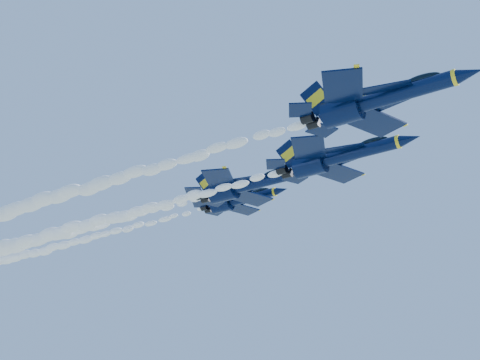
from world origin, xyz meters
The scene contains 8 objects.
jet_lead centered at (20.92, -15.23, 151.22)m, with size 18.47×15.15×6.86m.
smoke_trail_jet_lead centered at (-14.99, -15.23, 150.72)m, with size 56.02×2.50×2.25m, color white.
jet_second centered at (11.32, -3.33, 152.37)m, with size 18.24×14.97×6.78m.
smoke_trail_jet_second centered at (-24.49, -3.33, 151.87)m, with size 56.02×2.47×2.22m, color white.
jet_third centered at (-4.69, 1.49, 154.16)m, with size 18.16×14.90×6.75m.
smoke_trail_jet_third centered at (-40.46, 1.49, 153.66)m, with size 56.02×2.46×2.21m, color white.
jet_fourth centered at (-11.13, 9.88, 156.33)m, with size 15.20×12.47×5.65m.
smoke_trail_jet_fourth centered at (-45.64, 9.88, 155.86)m, with size 56.02×2.06×1.85m, color white.
Camera 1 is at (39.78, -71.29, 116.27)m, focal length 50.00 mm.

